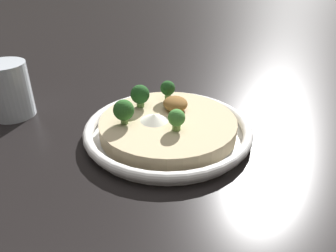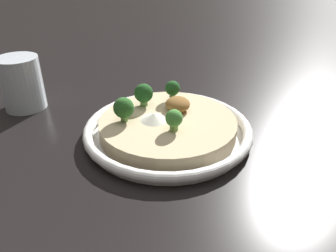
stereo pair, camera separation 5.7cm
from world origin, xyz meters
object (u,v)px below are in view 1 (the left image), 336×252
drinking_glass (9,90)px  broccoli_back (124,110)px  broccoli_back_right (140,95)px  broccoli_front_left (177,119)px  risotto_bowl (168,128)px  broccoli_right (168,89)px

drinking_glass → broccoli_back: bearing=-122.3°
broccoli_back_right → broccoli_front_left: bearing=-153.4°
risotto_bowl → broccoli_right: broccoli_right is taller
broccoli_back → drinking_glass: bearing=57.7°
broccoli_back_right → broccoli_back: size_ratio=0.99×
broccoli_front_left → drinking_glass: size_ratio=0.34×
risotto_bowl → drinking_glass: (0.13, 0.28, 0.04)m
risotto_bowl → broccoli_back: (0.00, 0.07, 0.04)m
risotto_bowl → broccoli_front_left: (-0.04, -0.01, 0.04)m
broccoli_right → risotto_bowl: bearing=169.9°
risotto_bowl → broccoli_back_right: 0.08m
broccoli_front_left → broccoli_right: 0.11m
broccoli_back → drinking_glass: (0.13, 0.21, -0.00)m
broccoli_right → broccoli_back_right: bearing=108.8°
risotto_bowl → broccoli_front_left: broccoli_front_left is taller
risotto_bowl → broccoli_back_right: (0.06, 0.04, 0.04)m
drinking_glass → broccoli_front_left: bearing=-120.4°
broccoli_front_left → drinking_glass: drinking_glass is taller
broccoli_back_right → risotto_bowl: bearing=-145.2°
broccoli_back_right → broccoli_back: 0.07m
risotto_bowl → drinking_glass: drinking_glass is taller
risotto_bowl → broccoli_front_left: size_ratio=8.13×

